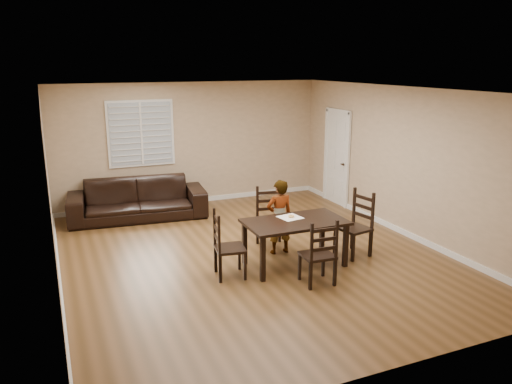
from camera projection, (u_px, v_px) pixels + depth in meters
ground at (252, 255)px, 8.29m from camera, size 7.00×7.00×0.00m
room at (250, 146)px, 8.01m from camera, size 6.04×7.04×2.72m
dining_table at (295, 226)px, 7.75m from camera, size 1.57×0.89×0.74m
chair_near at (270, 218)px, 8.70m from camera, size 0.54×0.51×1.04m
chair_far at (321, 257)px, 7.05m from camera, size 0.47×0.44×0.99m
chair_left at (222, 248)px, 7.36m from camera, size 0.49×0.52×1.02m
chair_right at (359, 225)px, 8.26m from camera, size 0.54×0.56×1.09m
child at (279, 217)px, 8.26m from camera, size 0.46×0.30×1.26m
napkin at (290, 217)px, 7.88m from camera, size 0.38×0.38×0.00m
donut at (291, 216)px, 7.88m from camera, size 0.10×0.10×0.04m
sofa at (138, 199)px, 10.18m from camera, size 2.82×1.34×0.80m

